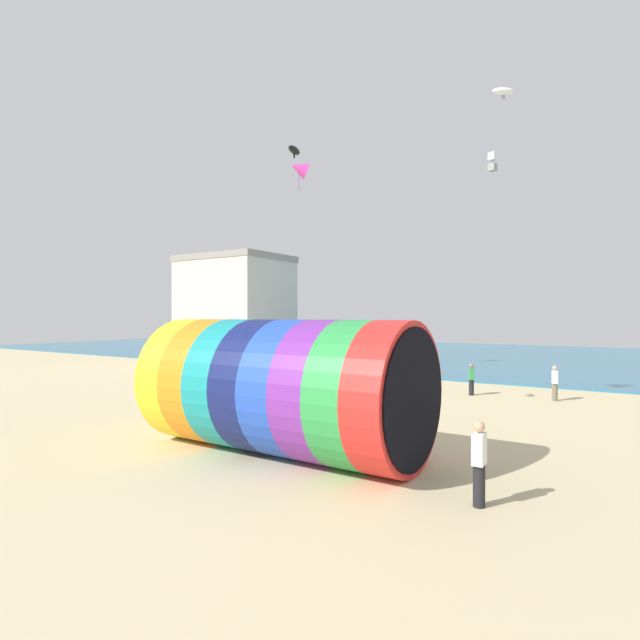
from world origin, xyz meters
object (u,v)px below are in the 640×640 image
object	(u,v)px
kite_black_parafoil	(294,150)
bystander_near_water	(555,383)
bystander_mid_beach	(471,379)
kite_magenta_delta	(299,168)
kite_white_box	(493,162)
kite_handler	(479,463)
giant_inflatable_tube	(282,386)
kite_white_parafoil	(503,91)

from	to	relation	value
kite_black_parafoil	bystander_near_water	bearing A→B (deg)	53.42
bystander_mid_beach	kite_magenta_delta	bearing A→B (deg)	165.42
kite_white_box	bystander_mid_beach	distance (m)	12.19
kite_black_parafoil	bystander_mid_beach	distance (m)	13.60
bystander_mid_beach	kite_handler	bearing A→B (deg)	-73.39
giant_inflatable_tube	kite_magenta_delta	world-z (taller)	kite_magenta_delta
kite_white_parafoil	bystander_mid_beach	distance (m)	12.91
kite_magenta_delta	bystander_mid_beach	bearing A→B (deg)	-14.58
giant_inflatable_tube	kite_magenta_delta	bearing A→B (deg)	123.96
giant_inflatable_tube	bystander_near_water	size ratio (longest dim) A/B	5.01
kite_magenta_delta	bystander_mid_beach	world-z (taller)	kite_magenta_delta
kite_white_parafoil	bystander_near_water	distance (m)	12.93
kite_handler	bystander_mid_beach	xyz separation A→B (m)	(-4.18, 14.03, -0.11)
kite_white_parafoil	bystander_near_water	size ratio (longest dim) A/B	0.63
kite_handler	kite_black_parafoil	bearing A→B (deg)	149.74
bystander_near_water	kite_black_parafoil	bearing A→B (deg)	-126.58
kite_handler	bystander_mid_beach	distance (m)	14.64
kite_handler	bystander_near_water	bearing A→B (deg)	92.26
bystander_near_water	giant_inflatable_tube	bearing A→B (deg)	-110.71
kite_handler	kite_white_box	size ratio (longest dim) A/B	1.63
kite_black_parafoil	bystander_mid_beach	xyz separation A→B (m)	(3.73, 9.42, -9.07)
kite_black_parafoil	bystander_mid_beach	size ratio (longest dim) A/B	0.56
bystander_near_water	kite_white_parafoil	bearing A→B (deg)	-123.57
bystander_near_water	kite_handler	bearing A→B (deg)	-87.74
kite_black_parafoil	bystander_near_water	size ratio (longest dim) A/B	0.54
kite_handler	kite_magenta_delta	size ratio (longest dim) A/B	0.79
giant_inflatable_tube	kite_white_box	distance (m)	20.08
kite_handler	kite_black_parafoil	xyz separation A→B (m)	(-7.91, 4.61, 8.96)
bystander_mid_beach	kite_white_box	bearing A→B (deg)	90.33
bystander_near_water	kite_white_box	bearing A→B (deg)	135.66
kite_handler	bystander_near_water	distance (m)	14.51
kite_magenta_delta	kite_black_parafoil	bearing A→B (deg)	-55.28
giant_inflatable_tube	bystander_near_water	bearing A→B (deg)	69.29
kite_handler	bystander_near_water	world-z (taller)	kite_handler
kite_handler	kite_white_box	xyz separation A→B (m)	(-4.21, 18.05, 11.40)
kite_black_parafoil	bystander_near_water	xyz separation A→B (m)	(7.34, 9.89, -9.04)
kite_handler	bystander_near_water	xyz separation A→B (m)	(-0.57, 14.50, -0.08)
kite_white_parafoil	kite_magenta_delta	size ratio (longest dim) A/B	0.45
bystander_near_water	bystander_mid_beach	world-z (taller)	bystander_near_water
giant_inflatable_tube	kite_white_box	bearing A→B (deg)	85.04
kite_white_parafoil	kite_black_parafoil	distance (m)	9.91
kite_white_box	kite_magenta_delta	bearing A→B (deg)	-176.48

